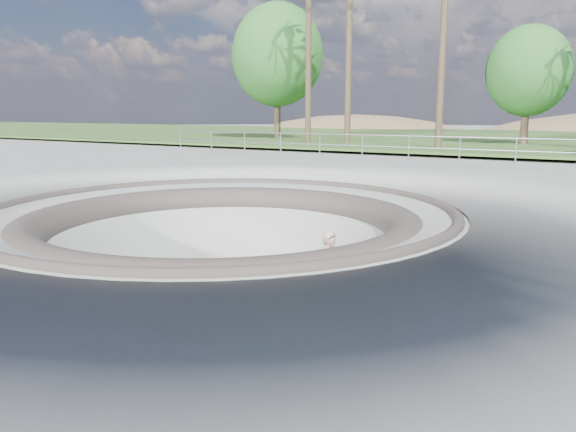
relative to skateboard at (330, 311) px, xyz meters
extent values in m
plane|color=#A4A39F|center=(-2.70, -0.01, 1.83)|extent=(180.00, 180.00, 0.00)
torus|color=#A4A39F|center=(-2.70, -0.01, -0.17)|extent=(14.00, 14.00, 4.00)
cylinder|color=#A4A39F|center=(-2.70, -0.01, -0.12)|extent=(6.60, 6.60, 0.10)
torus|color=#443D36|center=(-2.70, -0.01, 1.81)|extent=(10.24, 10.24, 0.24)
torus|color=#443D36|center=(-2.70, -0.01, 1.38)|extent=(8.91, 8.91, 0.81)
cube|color=#394F1F|center=(-2.70, 33.99, 2.05)|extent=(180.00, 36.00, 0.12)
ellipsoid|color=brown|center=(-24.70, 54.99, -4.61)|extent=(50.40, 36.00, 23.40)
cylinder|color=gray|center=(-2.70, 11.99, 3.00)|extent=(25.00, 0.05, 0.05)
cylinder|color=gray|center=(-2.70, 11.99, 2.55)|extent=(25.00, 0.05, 0.05)
cube|color=#8D5E38|center=(0.00, 0.00, 0.01)|extent=(0.89, 0.57, 0.02)
cylinder|color=#B2B2B7|center=(0.00, 0.00, -0.03)|extent=(0.11, 0.18, 0.04)
cylinder|color=#B2B2B7|center=(0.00, 0.00, -0.03)|extent=(0.11, 0.18, 0.04)
cylinder|color=beige|center=(0.00, 0.00, -0.04)|extent=(0.07, 0.06, 0.07)
cylinder|color=beige|center=(0.00, 0.00, -0.04)|extent=(0.07, 0.06, 0.07)
cylinder|color=beige|center=(0.00, 0.00, -0.04)|extent=(0.07, 0.06, 0.07)
cylinder|color=beige|center=(0.00, 0.00, -0.04)|extent=(0.07, 0.06, 0.07)
imported|color=tan|center=(0.00, 0.00, 0.83)|extent=(0.60, 0.70, 1.63)
cylinder|color=brown|center=(-12.25, 20.77, 7.00)|extent=(0.36, 0.36, 10.00)
cylinder|color=brown|center=(-9.66, 20.94, 6.93)|extent=(0.36, 0.36, 9.86)
cylinder|color=brown|center=(-3.85, 19.75, 8.40)|extent=(0.36, 0.36, 12.80)
cylinder|color=brown|center=(-16.69, 24.26, 4.71)|extent=(0.44, 0.44, 5.42)
ellipsoid|color=#226426|center=(-16.69, 24.26, 7.80)|extent=(6.47, 5.88, 7.06)
cylinder|color=brown|center=(-0.61, 25.71, 3.98)|extent=(0.44, 0.44, 3.95)
ellipsoid|color=#226426|center=(-0.61, 25.71, 6.23)|extent=(4.72, 4.29, 5.15)
camera|label=1|loc=(4.86, -9.55, 3.93)|focal=35.00mm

